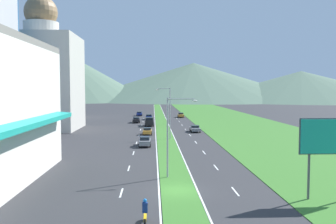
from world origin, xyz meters
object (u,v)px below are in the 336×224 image
(motorcycle_rider, at_px, (145,214))
(street_lamp_near, at_px, (171,131))
(car_2, at_px, (149,117))
(car_3, at_px, (139,114))
(car_4, at_px, (195,129))
(pickup_truck_0, at_px, (149,122))
(car_1, at_px, (145,141))
(car_0, at_px, (136,120))
(car_5, at_px, (181,115))
(street_lamp_mid, at_px, (169,110))
(billboard_roadside, at_px, (331,140))
(car_6, at_px, (147,131))

(motorcycle_rider, bearing_deg, street_lamp_near, -10.79)
(car_2, relative_size, car_3, 0.97)
(car_4, height_order, pickup_truck_0, pickup_truck_0)
(street_lamp_near, xyz_separation_m, pickup_truck_0, (-2.82, 52.27, -3.88))
(street_lamp_near, distance_m, car_2, 71.11)
(car_1, height_order, car_3, car_1)
(street_lamp_near, xyz_separation_m, car_4, (7.13, 39.26, -4.14))
(car_1, distance_m, car_4, 21.27)
(pickup_truck_0, xyz_separation_m, motorcycle_rider, (0.39, -65.02, -0.24))
(car_0, bearing_deg, car_5, -37.67)
(street_lamp_near, xyz_separation_m, street_lamp_mid, (0.96, 28.51, 0.53))
(billboard_roadside, bearing_deg, car_4, 96.86)
(street_lamp_near, height_order, billboard_roadside, street_lamp_near)
(car_3, relative_size, car_6, 1.11)
(car_6, bearing_deg, pickup_truck_0, -0.79)
(car_1, height_order, car_6, car_1)
(motorcycle_rider, bearing_deg, pickup_truck_0, 0.34)
(car_5, distance_m, pickup_truck_0, 28.07)
(pickup_truck_0, bearing_deg, street_lamp_mid, -170.97)
(car_0, relative_size, car_4, 1.06)
(car_1, bearing_deg, car_4, -29.08)
(car_3, bearing_deg, car_6, -176.00)
(car_2, bearing_deg, car_0, 161.55)
(car_3, height_order, car_6, car_3)
(car_3, relative_size, car_4, 1.02)
(car_1, xyz_separation_m, motorcycle_rider, (0.78, -33.42, -0.04))
(car_0, xyz_separation_m, pickup_truck_0, (3.65, -8.63, 0.20))
(street_lamp_mid, bearing_deg, car_2, 95.50)
(car_1, bearing_deg, pickup_truck_0, -0.71)
(motorcycle_rider, bearing_deg, street_lamp_mid, -4.70)
(billboard_roadside, xyz_separation_m, car_1, (-16.02, 28.60, -4.25))
(car_5, xyz_separation_m, car_6, (-10.19, -43.42, -0.05))
(car_5, bearing_deg, car_1, -10.14)
(street_lamp_mid, distance_m, car_5, 50.60)
(billboard_roadside, height_order, pickup_truck_0, billboard_roadside)
(street_lamp_mid, distance_m, car_2, 42.86)
(billboard_roadside, relative_size, car_4, 1.55)
(billboard_roadside, distance_m, car_4, 47.73)
(car_3, height_order, motorcycle_rider, motorcycle_rider)
(car_0, xyz_separation_m, car_1, (3.26, -40.23, 0.01))
(car_1, xyz_separation_m, car_4, (10.34, 18.59, -0.06))
(street_lamp_near, distance_m, car_6, 35.47)
(street_lamp_mid, height_order, car_5, street_lamp_mid)
(billboard_roadside, distance_m, car_6, 46.06)
(billboard_roadside, distance_m, pickup_truck_0, 62.33)
(car_2, distance_m, car_3, 15.19)
(billboard_roadside, height_order, car_4, billboard_roadside)
(car_6, bearing_deg, car_1, 179.38)
(pickup_truck_0, bearing_deg, car_2, 0.93)
(street_lamp_mid, xyz_separation_m, car_4, (6.17, 10.75, -4.66))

